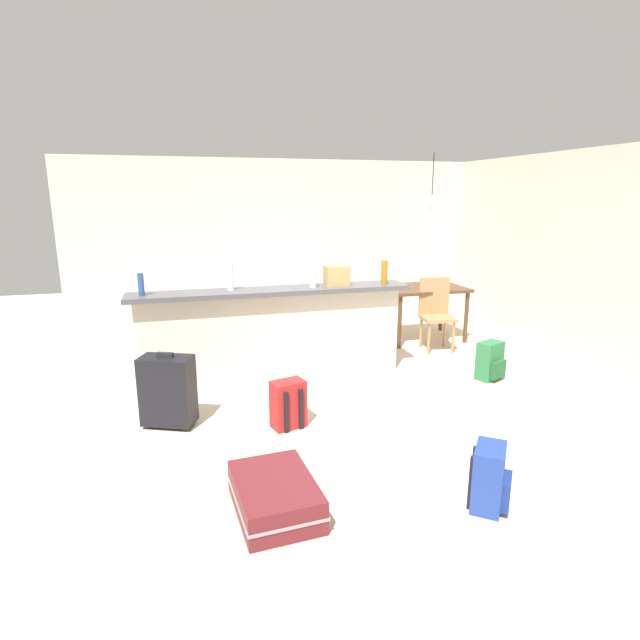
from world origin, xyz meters
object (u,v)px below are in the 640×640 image
dining_table (423,293)px  suitcase_upright_black (168,390)px  bottle_clear (230,276)px  backpack_red (288,405)px  dining_chair_near_partition (436,310)px  bottle_white (313,277)px  backpack_blue (490,479)px  grocery_bag (337,276)px  suitcase_flat_maroon (275,495)px  pendant_lamp (432,201)px  bottle_amber (384,272)px  backpack_green (490,361)px  bottle_blue (141,284)px

dining_table → suitcase_upright_black: 3.90m
bottle_clear → backpack_red: size_ratio=0.68×
dining_chair_near_partition → bottle_white: bearing=-162.2°
bottle_clear → backpack_blue: bottle_clear is taller
grocery_bag → suitcase_flat_maroon: 2.80m
suitcase_flat_maroon → pendant_lamp: bearing=50.6°
bottle_white → bottle_amber: bottle_amber is taller
dining_chair_near_partition → suitcase_upright_black: 3.63m
pendant_lamp → backpack_blue: 4.33m
suitcase_upright_black → dining_table: bearing=29.7°
backpack_red → dining_table: bearing=42.9°
grocery_bag → backpack_blue: 2.83m
dining_chair_near_partition → dining_table: bearing=83.9°
suitcase_upright_black → backpack_blue: bearing=-41.9°
grocery_bag → dining_chair_near_partition: (1.53, 0.56, -0.60)m
grocery_bag → backpack_blue: size_ratio=0.62×
bottle_clear → backpack_red: bottle_clear is taller
bottle_amber → backpack_green: bearing=-28.6°
backpack_blue → dining_table: bearing=69.5°
suitcase_flat_maroon → bottle_blue: bearing=110.4°
bottle_white → suitcase_flat_maroon: (-0.87, -2.33, -1.01)m
pendant_lamp → bottle_white: bearing=-151.0°
bottle_clear → backpack_green: size_ratio=0.68×
bottle_blue → grocery_bag: size_ratio=0.86×
bottle_amber → dining_chair_near_partition: size_ratio=0.29×
bottle_blue → dining_chair_near_partition: bottle_blue is taller
grocery_bag → dining_chair_near_partition: grocery_bag is taller
bottle_white → suitcase_upright_black: size_ratio=0.35×
pendant_lamp → suitcase_flat_maroon: (-2.78, -3.39, -1.78)m
bottle_blue → bottle_white: bearing=-0.0°
suitcase_flat_maroon → backpack_green: (2.71, 1.72, 0.09)m
grocery_bag → backpack_green: bearing=-21.9°
dining_chair_near_partition → suitcase_upright_black: dining_chair_near_partition is taller
bottle_white → dining_table: (1.85, 1.06, -0.48)m
bottle_white → suitcase_upright_black: (-1.53, -0.87, -0.79)m
bottle_clear → grocery_bag: 1.14m
backpack_blue → backpack_red: bearing=123.8°
grocery_bag → backpack_green: grocery_bag is taller
bottle_white → dining_table: 2.18m
bottle_blue → suitcase_upright_black: 1.19m
bottle_clear → backpack_red: (0.33, -1.22, -0.95)m
bottle_white → grocery_bag: (0.27, 0.02, -0.01)m
dining_chair_near_partition → bottle_clear: bearing=-169.1°
pendant_lamp → backpack_red: bearing=-137.8°
backpack_red → bottle_clear: bearing=105.1°
suitcase_flat_maroon → suitcase_upright_black: (-0.66, 1.46, 0.22)m
bottle_amber → pendant_lamp: bearing=44.8°
bottle_amber → dining_chair_near_partition: (1.00, 0.62, -0.62)m
dining_table → dining_chair_near_partition: (-0.05, -0.48, -0.13)m
dining_table → bottle_blue: bearing=-163.5°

